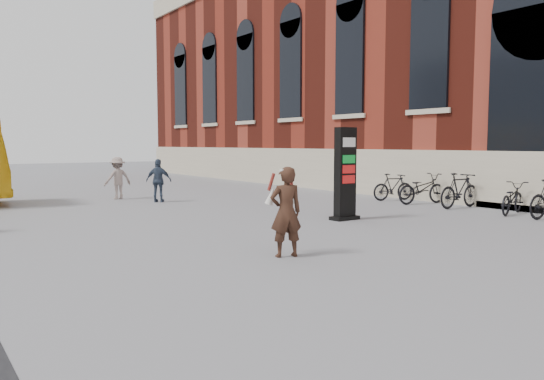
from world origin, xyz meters
TOP-DOWN VIEW (x-y plane):
  - ground at (0.00, 0.00)m, footprint 100.00×100.00m
  - station at (15.48, 6.00)m, footprint 12.15×44.50m
  - info_pylon at (3.89, 2.17)m, footprint 0.80×0.41m
  - woman at (-0.16, -0.66)m, footprint 0.72×0.68m
  - pedestrian_b at (0.70, 10.86)m, footprint 1.03×0.64m
  - pedestrian_c at (1.52, 9.03)m, footprint 0.91×0.83m
  - bike_4 at (8.60, 0.25)m, footprint 1.85×1.04m
  - bike_5 at (8.60, 2.00)m, footprint 1.87×0.54m
  - bike_6 at (8.60, 3.47)m, footprint 2.04×0.99m
  - bike_7 at (8.60, 4.75)m, footprint 1.67×0.85m

SIDE VIEW (x-z plane):
  - ground at x=0.00m, z-range 0.00..0.00m
  - bike_4 at x=8.60m, z-range 0.00..0.92m
  - bike_7 at x=8.60m, z-range 0.00..0.97m
  - bike_6 at x=8.60m, z-range 0.00..1.03m
  - bike_5 at x=8.60m, z-range 0.00..1.12m
  - pedestrian_c at x=1.52m, z-range 0.00..1.50m
  - pedestrian_b at x=0.70m, z-range 0.00..1.54m
  - woman at x=-0.16m, z-range 0.02..1.64m
  - info_pylon at x=3.89m, z-range 0.00..2.45m
  - station at x=15.48m, z-range -1.49..17.66m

